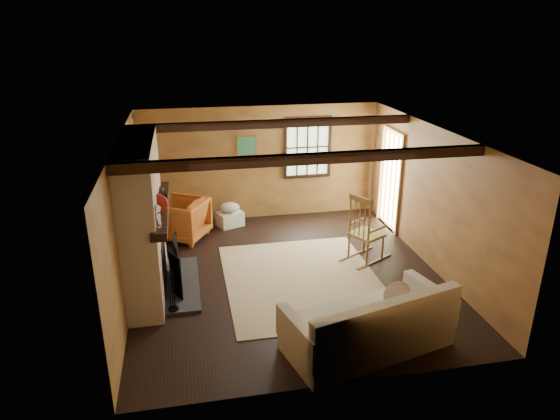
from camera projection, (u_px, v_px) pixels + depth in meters
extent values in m
plane|color=black|center=(288.00, 275.00, 8.39)|extent=(5.50, 5.50, 0.00)
cube|color=#AE773D|center=(261.00, 163.00, 10.49)|extent=(5.00, 0.02, 2.40)
cube|color=#AE773D|center=(340.00, 295.00, 5.44)|extent=(5.00, 0.02, 2.40)
cube|color=#AE773D|center=(126.00, 220.00, 7.51)|extent=(0.02, 5.50, 2.40)
cube|color=#AE773D|center=(433.00, 198.00, 8.41)|extent=(0.02, 5.50, 2.40)
cube|color=silver|center=(288.00, 134.00, 7.54)|extent=(5.00, 5.50, 0.02)
cube|color=black|center=(308.00, 159.00, 6.46)|extent=(5.00, 0.12, 0.14)
cube|color=black|center=(274.00, 124.00, 8.66)|extent=(5.00, 0.12, 0.14)
cube|color=black|center=(308.00, 147.00, 10.53)|extent=(1.02, 0.06, 1.32)
cube|color=#BBDCA8|center=(307.00, 147.00, 10.56)|extent=(0.90, 0.01, 1.20)
cube|color=black|center=(307.00, 147.00, 10.54)|extent=(0.90, 0.03, 0.02)
cube|color=brown|center=(390.00, 180.00, 10.04)|extent=(0.06, 1.00, 2.06)
cube|color=#BBDCA8|center=(392.00, 180.00, 10.04)|extent=(0.01, 0.80, 1.85)
cube|color=brown|center=(246.00, 146.00, 10.26)|extent=(0.42, 0.03, 0.42)
cube|color=#2A7E64|center=(247.00, 146.00, 10.25)|extent=(0.36, 0.01, 0.36)
cube|color=#A95341|center=(143.00, 218.00, 7.56)|extent=(0.50, 2.20, 2.40)
cube|color=black|center=(152.00, 262.00, 7.84)|extent=(0.38, 1.00, 0.85)
cube|color=#343439|center=(182.00, 284.00, 8.07)|extent=(0.55, 1.80, 0.05)
cube|color=black|center=(161.00, 208.00, 7.56)|extent=(0.22, 2.30, 0.12)
cube|color=black|center=(176.00, 276.00, 7.54)|extent=(0.18, 0.32, 0.70)
cube|color=black|center=(176.00, 265.00, 7.87)|extent=(0.08, 0.35, 0.70)
cube|color=black|center=(176.00, 255.00, 8.20)|extent=(0.07, 0.35, 0.70)
cylinder|color=black|center=(173.00, 309.00, 7.30)|extent=(0.16, 0.16, 0.02)
cylinder|color=black|center=(169.00, 291.00, 7.15)|extent=(0.01, 0.01, 0.65)
cylinder|color=black|center=(172.00, 290.00, 7.18)|extent=(0.01, 0.01, 0.65)
cylinder|color=black|center=(174.00, 289.00, 7.22)|extent=(0.01, 0.01, 0.65)
cylinder|color=white|center=(157.00, 220.00, 6.67)|extent=(0.09, 0.09, 0.20)
sphere|color=white|center=(156.00, 209.00, 6.61)|extent=(0.11, 0.11, 0.11)
cylinder|color=#B32014|center=(158.00, 203.00, 7.17)|extent=(0.28, 0.10, 0.28)
cube|color=black|center=(160.00, 196.00, 7.69)|extent=(0.21, 0.14, 0.12)
cylinder|color=black|center=(161.00, 191.00, 7.95)|extent=(0.09, 0.09, 0.11)
cylinder|color=black|center=(161.00, 190.00, 8.04)|extent=(0.07, 0.07, 0.08)
cube|color=tan|center=(302.00, 279.00, 8.24)|extent=(2.50, 3.00, 0.01)
cube|color=tan|center=(367.00, 234.00, 8.80)|extent=(0.67, 0.68, 0.05)
cube|color=brown|center=(361.00, 199.00, 8.42)|extent=(0.29, 0.45, 0.08)
cylinder|color=brown|center=(383.00, 247.00, 8.86)|extent=(0.04, 0.04, 0.46)
cylinder|color=brown|center=(364.00, 240.00, 9.16)|extent=(0.04, 0.04, 0.46)
cylinder|color=brown|center=(367.00, 254.00, 8.60)|extent=(0.04, 0.04, 0.46)
cylinder|color=brown|center=(349.00, 246.00, 8.90)|extent=(0.04, 0.04, 0.46)
cylinder|color=brown|center=(369.00, 221.00, 8.39)|extent=(0.04, 0.04, 0.79)
cylinder|color=brown|center=(351.00, 215.00, 8.69)|extent=(0.04, 0.04, 0.79)
cylinder|color=brown|center=(365.00, 221.00, 8.47)|extent=(0.02, 0.02, 0.65)
cylinder|color=brown|center=(360.00, 219.00, 8.54)|extent=(0.02, 0.02, 0.65)
cylinder|color=brown|center=(355.00, 217.00, 8.62)|extent=(0.02, 0.02, 0.65)
cube|color=brown|center=(378.00, 229.00, 8.57)|extent=(0.41, 0.26, 0.03)
cube|color=brown|center=(357.00, 221.00, 8.90)|extent=(0.41, 0.26, 0.03)
cube|color=brown|center=(374.00, 262.00, 8.81)|extent=(0.80, 0.48, 0.03)
cube|color=brown|center=(356.00, 254.00, 9.11)|extent=(0.80, 0.48, 0.03)
cube|color=silver|center=(367.00, 331.00, 6.48)|extent=(2.30, 1.47, 0.47)
cube|color=silver|center=(388.00, 323.00, 6.02)|extent=(2.10, 0.70, 0.59)
cube|color=silver|center=(299.00, 337.00, 6.00)|extent=(0.39, 0.96, 0.43)
cube|color=silver|center=(429.00, 299.00, 6.82)|extent=(0.39, 0.96, 0.43)
ellipsoid|color=silver|center=(397.00, 294.00, 6.67)|extent=(0.40, 0.23, 0.38)
cylinder|color=brown|center=(161.00, 227.00, 10.21)|extent=(0.38, 0.11, 0.11)
cylinder|color=brown|center=(167.00, 226.00, 10.23)|extent=(0.38, 0.11, 0.11)
cylinder|color=brown|center=(173.00, 226.00, 10.25)|extent=(0.38, 0.11, 0.11)
cylinder|color=brown|center=(160.00, 222.00, 10.17)|extent=(0.38, 0.11, 0.11)
cylinder|color=brown|center=(166.00, 221.00, 10.19)|extent=(0.38, 0.11, 0.11)
cylinder|color=brown|center=(172.00, 221.00, 10.21)|extent=(0.38, 0.11, 0.11)
cube|color=white|center=(230.00, 219.00, 10.37)|extent=(0.61, 0.54, 0.30)
ellipsoid|color=silver|center=(230.00, 208.00, 10.28)|extent=(0.42, 0.34, 0.20)
imported|color=#BF6026|center=(182.00, 219.00, 9.68)|extent=(1.19, 1.18, 0.80)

